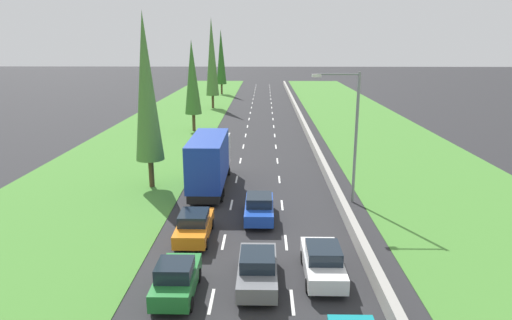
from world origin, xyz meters
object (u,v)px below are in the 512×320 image
at_px(grey_sedan_centre_lane, 258,269).
at_px(white_sedan_right_lane, 323,261).
at_px(poplar_tree_third, 192,78).
at_px(green_hatchback_left_lane, 176,279).
at_px(blue_sedan_centre_lane, 259,207).
at_px(street_light_mast, 351,129).
at_px(blue_box_truck_left_lane, 210,161).
at_px(poplar_tree_fourth, 212,57).
at_px(poplar_tree_fifth, 221,57).
at_px(poplar_tree_second, 146,88).
at_px(orange_sedan_left_lane, 194,225).

relative_size(grey_sedan_centre_lane, white_sedan_right_lane, 1.00).
bearing_deg(poplar_tree_third, green_hatchback_left_lane, -82.46).
xyz_separation_m(blue_sedan_centre_lane, street_light_mast, (6.16, 3.33, 4.42)).
distance_m(blue_box_truck_left_lane, poplar_tree_fourth, 44.13).
bearing_deg(poplar_tree_fifth, blue_sedan_centre_lane, -82.83).
height_order(blue_box_truck_left_lane, poplar_tree_third, poplar_tree_third).
height_order(white_sedan_right_lane, green_hatchback_left_lane, green_hatchback_left_lane).
xyz_separation_m(poplar_tree_fourth, street_light_mast, (14.62, -46.37, -3.24)).
height_order(grey_sedan_centre_lane, street_light_mast, street_light_mast).
bearing_deg(poplar_tree_second, poplar_tree_third, 90.49).
height_order(poplar_tree_fifth, street_light_mast, poplar_tree_fifth).
bearing_deg(orange_sedan_left_lane, white_sedan_right_lane, -32.05).
xyz_separation_m(grey_sedan_centre_lane, green_hatchback_left_lane, (-3.54, -1.02, 0.02)).
xyz_separation_m(poplar_tree_fifth, street_light_mast, (15.11, -67.81, -2.60)).
relative_size(green_hatchback_left_lane, blue_box_truck_left_lane, 0.41).
distance_m(orange_sedan_left_lane, street_light_mast, 12.47).
bearing_deg(grey_sedan_centre_lane, street_light_mast, 61.51).
distance_m(poplar_tree_second, poplar_tree_third, 22.82).
xyz_separation_m(orange_sedan_left_lane, poplar_tree_fourth, (-4.82, 52.70, 7.66)).
distance_m(grey_sedan_centre_lane, green_hatchback_left_lane, 3.69).
bearing_deg(poplar_tree_fifth, poplar_tree_third, -89.51).
bearing_deg(street_light_mast, poplar_tree_second, 167.73).
height_order(green_hatchback_left_lane, blue_box_truck_left_lane, blue_box_truck_left_lane).
height_order(green_hatchback_left_lane, blue_sedan_centre_lane, green_hatchback_left_lane).
relative_size(grey_sedan_centre_lane, poplar_tree_third, 0.40).
bearing_deg(grey_sedan_centre_lane, white_sedan_right_lane, 14.03).
relative_size(white_sedan_right_lane, poplar_tree_third, 0.40).
xyz_separation_m(white_sedan_right_lane, street_light_mast, (3.06, 10.54, 4.42)).
height_order(blue_box_truck_left_lane, poplar_tree_fourth, poplar_tree_fourth).
bearing_deg(poplar_tree_fifth, white_sedan_right_lane, -81.26).
distance_m(grey_sedan_centre_lane, poplar_tree_fifth, 79.94).
height_order(green_hatchback_left_lane, street_light_mast, street_light_mast).
distance_m(white_sedan_right_lane, blue_sedan_centre_lane, 7.85).
relative_size(blue_box_truck_left_lane, blue_sedan_centre_lane, 2.09).
distance_m(white_sedan_right_lane, poplar_tree_fourth, 58.58).
height_order(orange_sedan_left_lane, blue_box_truck_left_lane, blue_box_truck_left_lane).
relative_size(grey_sedan_centre_lane, poplar_tree_fourth, 0.30).
xyz_separation_m(grey_sedan_centre_lane, street_light_mast, (6.14, 11.31, 4.42)).
xyz_separation_m(blue_box_truck_left_lane, street_light_mast, (9.97, -2.94, 3.05)).
bearing_deg(poplar_tree_fifth, poplar_tree_second, -89.51).
relative_size(orange_sedan_left_lane, poplar_tree_fifth, 0.33).
bearing_deg(poplar_tree_third, poplar_tree_fifth, 90.49).
xyz_separation_m(green_hatchback_left_lane, blue_box_truck_left_lane, (-0.29, 15.28, 1.35)).
xyz_separation_m(poplar_tree_second, poplar_tree_third, (-0.20, 22.80, -0.94)).
bearing_deg(white_sedan_right_lane, poplar_tree_second, 129.97).
relative_size(blue_box_truck_left_lane, poplar_tree_fourth, 0.63).
height_order(poplar_tree_second, poplar_tree_fifth, poplar_tree_fifth).
height_order(orange_sedan_left_lane, blue_sedan_centre_lane, same).
xyz_separation_m(green_hatchback_left_lane, poplar_tree_fifth, (-5.43, 80.15, 7.00)).
height_order(poplar_tree_third, poplar_tree_fourth, poplar_tree_fourth).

